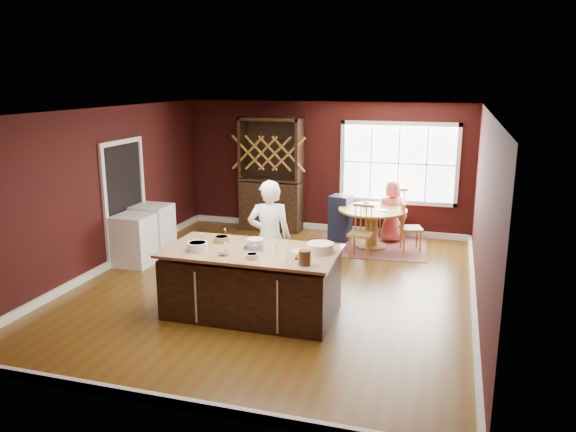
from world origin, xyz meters
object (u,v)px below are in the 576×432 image
object	(u,v)px
chair_east	(411,226)
dryer	(153,230)
high_chair	(340,217)
dining_table	(372,220)
kitchen_island	(252,283)
toddler	(338,200)
layer_cake	(255,244)
seated_woman	(392,211)
chair_north	(392,212)
hutch	(271,174)
washer	(134,240)
baker	(269,238)
chair_south	(360,232)

from	to	relation	value
chair_east	dryer	bearing A→B (deg)	93.22
high_chair	dining_table	bearing A→B (deg)	-12.68
kitchen_island	toddler	distance (m)	4.00
chair_east	high_chair	bearing A→B (deg)	61.90
layer_cake	high_chair	size ratio (longest dim) A/B	0.35
layer_cake	toddler	world-z (taller)	layer_cake
chair_east	toddler	xyz separation A→B (m)	(-1.48, 0.37, 0.34)
chair_east	seated_woman	xyz separation A→B (m)	(-0.42, 0.51, 0.14)
chair_north	hutch	world-z (taller)	hutch
dining_table	dryer	distance (m)	4.11
high_chair	washer	distance (m)	4.00
high_chair	chair_north	bearing A→B (deg)	35.94
chair_east	baker	bearing A→B (deg)	130.95
hutch	kitchen_island	bearing A→B (deg)	-75.22
dining_table	toddler	world-z (taller)	toddler
seated_woman	toddler	xyz separation A→B (m)	(-1.06, -0.14, 0.20)
chair_east	chair_south	bearing A→B (deg)	114.11
layer_cake	chair_east	bearing A→B (deg)	62.80
chair_south	toddler	bearing A→B (deg)	126.60
dining_table	high_chair	size ratio (longest dim) A/B	1.36
toddler	layer_cake	bearing A→B (deg)	-94.85
layer_cake	dryer	bearing A→B (deg)	144.15
toddler	hutch	xyz separation A→B (m)	(-1.50, 0.36, 0.38)
baker	washer	size ratio (longest dim) A/B	1.97
layer_cake	chair_east	xyz separation A→B (m)	(1.81, 3.53, -0.51)
chair_north	seated_woman	size ratio (longest dim) A/B	0.87
dining_table	dryer	xyz separation A→B (m)	(-3.79, -1.59, -0.07)
dining_table	baker	bearing A→B (deg)	-111.28
kitchen_island	hutch	world-z (taller)	hutch
toddler	washer	world-z (taller)	toddler
dryer	high_chair	bearing A→B (deg)	31.12
hutch	washer	bearing A→B (deg)	-117.53
baker	chair_south	distance (m)	2.39
dining_table	dryer	bearing A→B (deg)	-157.20
chair_east	hutch	bearing A→B (deg)	60.38
kitchen_island	seated_woman	size ratio (longest dim) A/B	1.90
baker	toddler	size ratio (longest dim) A/B	6.70
dryer	chair_east	bearing A→B (deg)	19.21
kitchen_island	seated_woman	distance (m)	4.35
dryer	seated_woman	bearing A→B (deg)	26.92
high_chair	chair_east	bearing A→B (deg)	-1.85
washer	high_chair	bearing A→B (deg)	38.99
seated_woman	kitchen_island	bearing A→B (deg)	51.52
baker	chair_east	size ratio (longest dim) A/B	1.84
kitchen_island	high_chair	distance (m)	3.93
seated_woman	toddler	size ratio (longest dim) A/B	4.73
layer_cake	hutch	size ratio (longest dim) A/B	0.14
baker	dryer	bearing A→B (deg)	-42.83
toddler	hutch	distance (m)	1.59
kitchen_island	chair_south	xyz separation A→B (m)	(1.01, 2.89, 0.04)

